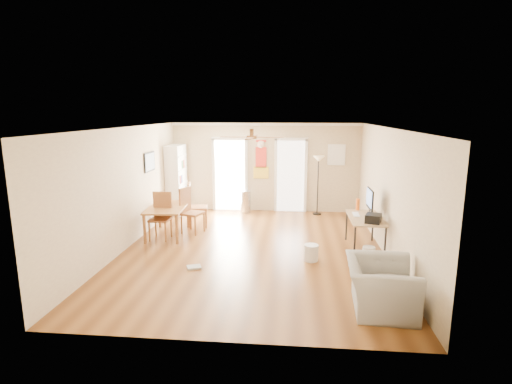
# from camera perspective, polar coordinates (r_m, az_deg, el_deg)

# --- Properties ---
(floor) EXTENTS (7.00, 7.00, 0.00)m
(floor) POSITION_cam_1_polar(r_m,az_deg,el_deg) (8.62, -0.38, -8.31)
(floor) COLOR brown
(floor) RESTS_ON ground
(ceiling) EXTENTS (5.50, 7.00, 0.00)m
(ceiling) POSITION_cam_1_polar(r_m,az_deg,el_deg) (8.11, -0.40, 9.23)
(ceiling) COLOR silver
(ceiling) RESTS_ON floor
(wall_back) EXTENTS (5.50, 0.04, 2.60)m
(wall_back) POSITION_cam_1_polar(r_m,az_deg,el_deg) (11.71, 1.34, 3.54)
(wall_back) COLOR beige
(wall_back) RESTS_ON floor
(wall_front) EXTENTS (5.50, 0.04, 2.60)m
(wall_front) POSITION_cam_1_polar(r_m,az_deg,el_deg) (4.91, -4.55, -7.80)
(wall_front) COLOR beige
(wall_front) RESTS_ON floor
(wall_left) EXTENTS (0.04, 7.00, 2.60)m
(wall_left) POSITION_cam_1_polar(r_m,az_deg,el_deg) (8.97, -18.16, 0.51)
(wall_left) COLOR beige
(wall_left) RESTS_ON floor
(wall_right) EXTENTS (0.04, 7.00, 2.60)m
(wall_right) POSITION_cam_1_polar(r_m,az_deg,el_deg) (8.45, 18.50, -0.16)
(wall_right) COLOR beige
(wall_right) RESTS_ON floor
(crown_molding) EXTENTS (5.50, 7.00, 0.08)m
(crown_molding) POSITION_cam_1_polar(r_m,az_deg,el_deg) (8.11, -0.40, 8.95)
(crown_molding) COLOR white
(crown_molding) RESTS_ON wall_back
(kitchen_doorway) EXTENTS (0.90, 0.10, 2.10)m
(kitchen_doorway) POSITION_cam_1_polar(r_m,az_deg,el_deg) (11.85, -3.75, 2.39)
(kitchen_doorway) COLOR white
(kitchen_doorway) RESTS_ON wall_back
(bathroom_doorway) EXTENTS (0.80, 0.10, 2.10)m
(bathroom_doorway) POSITION_cam_1_polar(r_m,az_deg,el_deg) (11.70, 5.00, 2.26)
(bathroom_doorway) COLOR white
(bathroom_doorway) RESTS_ON wall_back
(wall_decal) EXTENTS (0.46, 0.03, 1.10)m
(wall_decal) POSITION_cam_1_polar(r_m,az_deg,el_deg) (11.66, 0.72, 4.75)
(wall_decal) COLOR red
(wall_decal) RESTS_ON wall_back
(ac_grille) EXTENTS (0.50, 0.04, 0.60)m
(ac_grille) POSITION_cam_1_polar(r_m,az_deg,el_deg) (11.66, 11.48, 5.26)
(ac_grille) COLOR white
(ac_grille) RESTS_ON wall_back
(framed_poster) EXTENTS (0.04, 0.66, 0.48)m
(framed_poster) POSITION_cam_1_polar(r_m,az_deg,el_deg) (10.18, -15.06, 4.22)
(framed_poster) COLOR black
(framed_poster) RESTS_ON wall_left
(ceiling_fan) EXTENTS (1.24, 1.24, 0.20)m
(ceiling_fan) POSITION_cam_1_polar(r_m,az_deg,el_deg) (7.82, -0.63, 7.90)
(ceiling_fan) COLOR #593819
(ceiling_fan) RESTS_ON ceiling
(bookshelf) EXTENTS (0.60, 0.96, 1.98)m
(bookshelf) POSITION_cam_1_polar(r_m,az_deg,el_deg) (11.67, -11.37, 1.76)
(bookshelf) COLOR white
(bookshelf) RESTS_ON floor
(dining_table) EXTENTS (0.94, 1.46, 0.71)m
(dining_table) POSITION_cam_1_polar(r_m,az_deg,el_deg) (9.75, -12.57, -4.06)
(dining_table) COLOR #9F6E33
(dining_table) RESTS_ON floor
(dining_chair_right_a) EXTENTS (0.54, 0.54, 1.12)m
(dining_chair_right_a) POSITION_cam_1_polar(r_m,az_deg,el_deg) (10.30, -8.34, -1.87)
(dining_chair_right_a) COLOR #A06733
(dining_chair_right_a) RESTS_ON floor
(dining_chair_right_b) EXTENTS (0.58, 0.58, 1.10)m
(dining_chair_right_b) POSITION_cam_1_polar(r_m,az_deg,el_deg) (9.78, -9.10, -2.68)
(dining_chair_right_b) COLOR #9E5F33
(dining_chair_right_b) RESTS_ON floor
(dining_chair_near) EXTENTS (0.46, 0.46, 1.08)m
(dining_chair_near) POSITION_cam_1_polar(r_m,az_deg,el_deg) (9.42, -13.64, -3.48)
(dining_chair_near) COLOR #915E2F
(dining_chair_near) RESTS_ON floor
(trash_can) EXTENTS (0.31, 0.31, 0.65)m
(trash_can) POSITION_cam_1_polar(r_m,az_deg,el_deg) (11.64, -1.52, -1.39)
(trash_can) COLOR #B9B8BB
(trash_can) RESTS_ON floor
(torchiere_lamp) EXTENTS (0.36, 0.36, 1.69)m
(torchiere_lamp) POSITION_cam_1_polar(r_m,az_deg,el_deg) (11.45, 8.87, 0.93)
(torchiere_lamp) COLOR black
(torchiere_lamp) RESTS_ON floor
(computer_desk) EXTENTS (0.67, 1.34, 0.72)m
(computer_desk) POSITION_cam_1_polar(r_m,az_deg,el_deg) (8.84, 15.31, -5.77)
(computer_desk) COLOR #A07B57
(computer_desk) RESTS_ON floor
(imac) EXTENTS (0.20, 0.63, 0.58)m
(imac) POSITION_cam_1_polar(r_m,az_deg,el_deg) (8.84, 16.04, -1.44)
(imac) COLOR black
(imac) RESTS_ON computer_desk
(keyboard) EXTENTS (0.14, 0.40, 0.01)m
(keyboard) POSITION_cam_1_polar(r_m,az_deg,el_deg) (8.89, 14.18, -3.14)
(keyboard) COLOR silver
(keyboard) RESTS_ON computer_desk
(printer) EXTENTS (0.38, 0.41, 0.17)m
(printer) POSITION_cam_1_polar(r_m,az_deg,el_deg) (8.36, 16.50, -3.65)
(printer) COLOR black
(printer) RESTS_ON computer_desk
(orange_bottle) EXTENTS (0.10, 0.10, 0.26)m
(orange_bottle) POSITION_cam_1_polar(r_m,az_deg,el_deg) (9.30, 14.43, -1.74)
(orange_bottle) COLOR orange
(orange_bottle) RESTS_ON computer_desk
(wastebasket_a) EXTENTS (0.34, 0.34, 0.33)m
(wastebasket_a) POSITION_cam_1_polar(r_m,az_deg,el_deg) (8.05, 7.92, -8.64)
(wastebasket_a) COLOR silver
(wastebasket_a) RESTS_ON floor
(wastebasket_b) EXTENTS (0.29, 0.29, 0.28)m
(wastebasket_b) POSITION_cam_1_polar(r_m,az_deg,el_deg) (8.30, 15.89, -8.51)
(wastebasket_b) COLOR silver
(wastebasket_b) RESTS_ON floor
(floor_cloth) EXTENTS (0.32, 0.29, 0.04)m
(floor_cloth) POSITION_cam_1_polar(r_m,az_deg,el_deg) (7.75, -8.90, -10.63)
(floor_cloth) COLOR #A4A39F
(floor_cloth) RESTS_ON floor
(armchair) EXTENTS (1.06, 1.19, 0.73)m
(armchair) POSITION_cam_1_polar(r_m,az_deg,el_deg) (6.35, 17.46, -12.79)
(armchair) COLOR gray
(armchair) RESTS_ON floor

